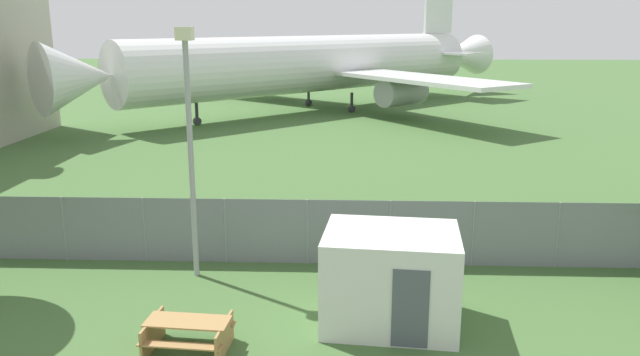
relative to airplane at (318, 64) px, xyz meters
name	(u,v)px	position (x,y,z in m)	size (l,w,h in m)	color
perimeter_fence	(225,231)	(-1.41, -34.71, -2.85)	(56.07, 0.07, 2.07)	gray
airplane	(318,64)	(0.00, 0.00, 0.00)	(35.63, 34.59, 13.13)	white
portable_cabin	(391,278)	(3.43, -38.58, -2.69)	(3.49, 2.83, 2.39)	silver
picnic_bench_near_cabin	(188,332)	(-1.26, -40.16, -3.40)	(2.01, 1.55, 0.76)	#A37A47
light_mast	(189,128)	(-2.10, -35.78, 0.57)	(0.44, 0.44, 7.20)	#99999E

